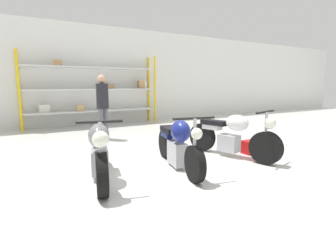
% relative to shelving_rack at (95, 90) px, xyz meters
% --- Properties ---
extents(ground_plane, '(30.00, 30.00, 0.00)m').
position_rel_shelving_rack_xyz_m(ground_plane, '(-0.03, -5.70, -1.29)').
color(ground_plane, silver).
extents(back_wall, '(30.00, 0.08, 3.60)m').
position_rel_shelving_rack_xyz_m(back_wall, '(-0.03, 0.37, 0.51)').
color(back_wall, white).
rests_on(back_wall, ground_plane).
extents(shelving_rack, '(4.72, 0.63, 2.54)m').
position_rel_shelving_rack_xyz_m(shelving_rack, '(0.00, 0.00, 0.00)').
color(shelving_rack, yellow).
rests_on(shelving_rack, ground_plane).
extents(motorcycle_grey, '(0.73, 1.97, 1.01)m').
position_rel_shelving_rack_xyz_m(motorcycle_grey, '(-1.41, -5.56, -0.84)').
color(motorcycle_grey, black).
rests_on(motorcycle_grey, ground_plane).
extents(motorcycle_blue, '(0.73, 2.00, 0.99)m').
position_rel_shelving_rack_xyz_m(motorcycle_blue, '(-0.05, -5.69, -0.85)').
color(motorcycle_blue, black).
rests_on(motorcycle_blue, ground_plane).
extents(motorcycle_white, '(0.85, 2.06, 0.99)m').
position_rel_shelving_rack_xyz_m(motorcycle_white, '(1.29, -5.62, -0.85)').
color(motorcycle_white, black).
rests_on(motorcycle_white, ground_plane).
extents(person_browsing, '(0.44, 0.44, 1.72)m').
position_rel_shelving_rack_xyz_m(person_browsing, '(-0.47, -2.58, -0.27)').
color(person_browsing, '#595960').
rests_on(person_browsing, ground_plane).
extents(toolbox, '(0.44, 0.26, 0.28)m').
position_rel_shelving_rack_xyz_m(toolbox, '(1.88, -5.63, -1.15)').
color(toolbox, red).
rests_on(toolbox, ground_plane).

